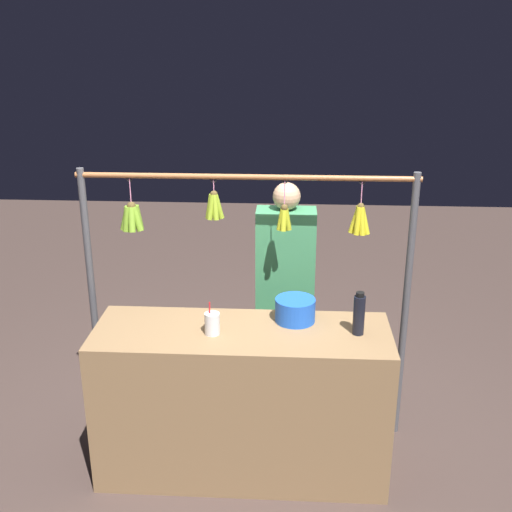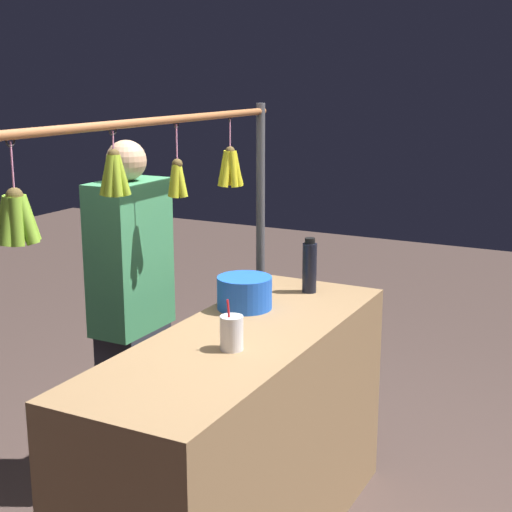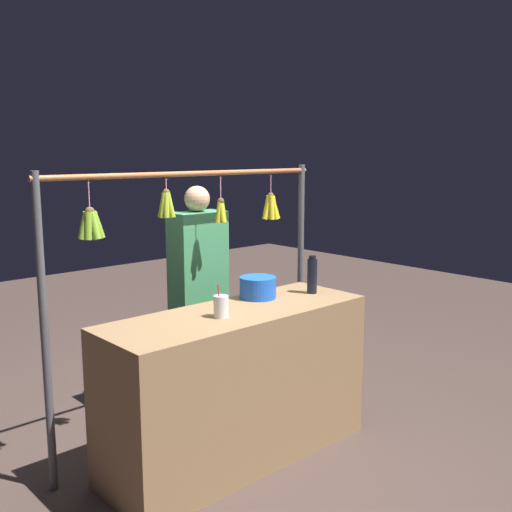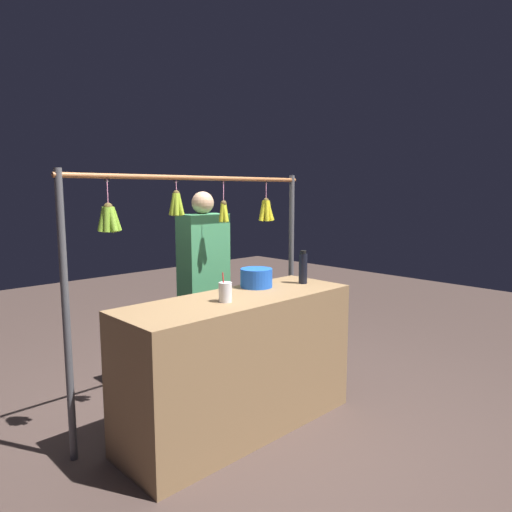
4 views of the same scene
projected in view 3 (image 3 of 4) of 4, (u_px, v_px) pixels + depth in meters
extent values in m
plane|color=#453530|center=(238.00, 457.00, 3.63)|extent=(12.00, 12.00, 0.00)
cube|color=olive|center=(238.00, 385.00, 3.55)|extent=(1.67, 0.57, 0.92)
cylinder|color=#4C4C51|center=(300.00, 283.00, 4.43)|extent=(0.04, 0.04, 1.74)
cylinder|color=#4C4C51|center=(45.00, 337.00, 3.14)|extent=(0.04, 0.04, 1.74)
cylinder|color=#9E6038|center=(192.00, 174.00, 3.64)|extent=(2.01, 0.03, 0.03)
torus|color=black|center=(271.00, 174.00, 4.09)|extent=(0.04, 0.02, 0.04)
cylinder|color=pink|center=(271.00, 185.00, 4.10)|extent=(0.01, 0.01, 0.15)
sphere|color=brown|center=(271.00, 196.00, 4.11)|extent=(0.04, 0.04, 0.04)
cylinder|color=gold|center=(267.00, 208.00, 4.11)|extent=(0.08, 0.04, 0.17)
cylinder|color=gold|center=(272.00, 208.00, 4.10)|extent=(0.05, 0.05, 0.17)
cylinder|color=gold|center=(274.00, 208.00, 4.11)|extent=(0.04, 0.06, 0.17)
cylinder|color=gold|center=(275.00, 207.00, 4.13)|extent=(0.07, 0.06, 0.17)
cylinder|color=gold|center=(272.00, 207.00, 4.15)|extent=(0.07, 0.05, 0.17)
cylinder|color=gold|center=(269.00, 207.00, 4.15)|extent=(0.04, 0.05, 0.17)
cylinder|color=gold|center=(267.00, 207.00, 4.13)|extent=(0.05, 0.06, 0.17)
torus|color=black|center=(220.00, 176.00, 3.79)|extent=(0.04, 0.01, 0.04)
cylinder|color=pink|center=(221.00, 189.00, 3.81)|extent=(0.01, 0.01, 0.16)
sphere|color=brown|center=(221.00, 201.00, 3.82)|extent=(0.04, 0.04, 0.04)
cylinder|color=gold|center=(219.00, 212.00, 3.82)|extent=(0.06, 0.04, 0.14)
cylinder|color=gold|center=(222.00, 212.00, 3.82)|extent=(0.04, 0.07, 0.14)
cylinder|color=gold|center=(223.00, 212.00, 3.84)|extent=(0.06, 0.03, 0.14)
cylinder|color=gold|center=(219.00, 212.00, 3.84)|extent=(0.04, 0.06, 0.14)
torus|color=black|center=(166.00, 178.00, 3.52)|extent=(0.04, 0.01, 0.04)
cylinder|color=pink|center=(166.00, 185.00, 3.52)|extent=(0.01, 0.01, 0.09)
sphere|color=brown|center=(166.00, 192.00, 3.53)|extent=(0.04, 0.04, 0.04)
cylinder|color=#8FAD28|center=(163.00, 205.00, 3.53)|extent=(0.06, 0.03, 0.15)
cylinder|color=#8FAD28|center=(166.00, 205.00, 3.52)|extent=(0.05, 0.06, 0.16)
cylinder|color=#8FAD28|center=(170.00, 205.00, 3.53)|extent=(0.05, 0.07, 0.16)
cylinder|color=#8FAD28|center=(170.00, 205.00, 3.56)|extent=(0.07, 0.04, 0.15)
cylinder|color=#8FAD28|center=(166.00, 205.00, 3.57)|extent=(0.05, 0.07, 0.16)
cylinder|color=#8FAD28|center=(163.00, 205.00, 3.55)|extent=(0.05, 0.06, 0.16)
torus|color=black|center=(88.00, 180.00, 3.19)|extent=(0.04, 0.01, 0.04)
cylinder|color=pink|center=(89.00, 196.00, 3.20)|extent=(0.01, 0.01, 0.17)
sphere|color=brown|center=(90.00, 212.00, 3.22)|extent=(0.05, 0.05, 0.05)
cylinder|color=#74A42B|center=(85.00, 226.00, 3.20)|extent=(0.08, 0.05, 0.16)
cylinder|color=#74A42B|center=(88.00, 226.00, 3.19)|extent=(0.06, 0.06, 0.16)
cylinder|color=#74A42B|center=(95.00, 226.00, 3.21)|extent=(0.05, 0.08, 0.16)
cylinder|color=#74A42B|center=(97.00, 225.00, 3.24)|extent=(0.08, 0.06, 0.16)
cylinder|color=#74A42B|center=(94.00, 225.00, 3.26)|extent=(0.06, 0.05, 0.16)
cylinder|color=#74A42B|center=(88.00, 225.00, 3.26)|extent=(0.05, 0.06, 0.15)
cylinder|color=#74A42B|center=(84.00, 225.00, 3.24)|extent=(0.06, 0.07, 0.16)
cylinder|color=black|center=(312.00, 276.00, 3.89)|extent=(0.06, 0.06, 0.22)
cylinder|color=black|center=(312.00, 257.00, 3.87)|extent=(0.05, 0.05, 0.02)
cylinder|color=blue|center=(258.00, 287.00, 3.77)|extent=(0.23, 0.23, 0.14)
cylinder|color=silver|center=(221.00, 307.00, 3.32)|extent=(0.08, 0.08, 0.12)
cylinder|color=red|center=(219.00, 301.00, 3.31)|extent=(0.01, 0.03, 0.19)
cube|color=#2D2D38|center=(200.00, 360.00, 4.22)|extent=(0.30, 0.21, 0.76)
cube|color=#3F8C59|center=(198.00, 260.00, 4.09)|extent=(0.38, 0.21, 0.67)
sphere|color=tan|center=(197.00, 199.00, 4.02)|extent=(0.17, 0.17, 0.17)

